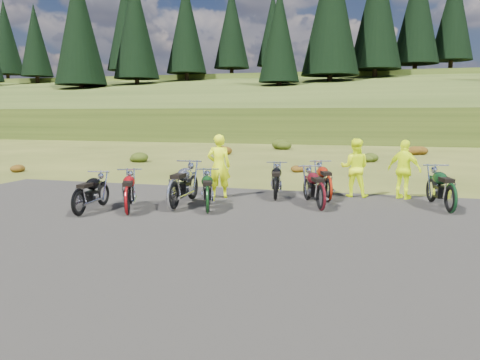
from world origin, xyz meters
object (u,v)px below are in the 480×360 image
(motorcycle_0, at_px, (80,217))
(person_middle, at_px, (219,167))
(motorcycle_7, at_px, (450,214))
(motorcycle_3, at_px, (173,212))

(motorcycle_0, relative_size, person_middle, 1.01)
(motorcycle_7, bearing_deg, person_middle, 73.08)
(motorcycle_0, relative_size, motorcycle_3, 0.83)
(motorcycle_7, relative_size, person_middle, 1.14)
(motorcycle_0, bearing_deg, motorcycle_3, -63.78)
(motorcycle_0, relative_size, motorcycle_7, 0.89)
(motorcycle_3, relative_size, motorcycle_7, 1.07)
(motorcycle_0, distance_m, motorcycle_7, 9.22)
(motorcycle_0, bearing_deg, motorcycle_7, -77.72)
(motorcycle_0, distance_m, person_middle, 4.29)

